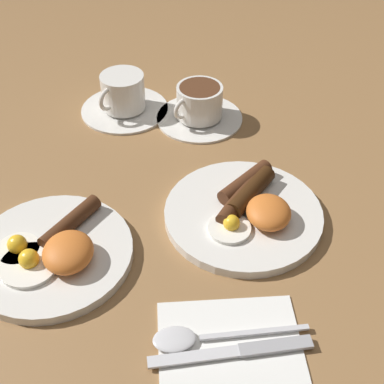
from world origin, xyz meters
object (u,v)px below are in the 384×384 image
Objects in this scene: breakfast_plate_near at (246,210)px; knife at (241,351)px; breakfast_plate_far at (53,252)px; teacup_far at (123,97)px; teacup_near at (199,106)px; spoon at (190,338)px.

breakfast_plate_near is 0.24m from knife.
teacup_far reaches higher than breakfast_plate_far.
knife is (-0.53, -0.19, -0.02)m from teacup_far.
breakfast_plate_near is 0.27m from teacup_near.
spoon is (-0.22, 0.08, -0.01)m from breakfast_plate_near.
teacup_far is 0.53m from spoon.
spoon is at bearing 158.87° from breakfast_plate_near.
spoon is (-0.48, 0.01, -0.02)m from teacup_near.
spoon is at bearing -165.81° from teacup_far.
teacup_far is 0.56m from knife.
teacup_near reaches higher than spoon.
teacup_far reaches higher than teacup_near.
breakfast_plate_far is 1.41× the size of teacup_near.
spoon is (-0.13, -0.19, -0.01)m from breakfast_plate_far.
breakfast_plate_near is 0.29m from breakfast_plate_far.
teacup_near is 0.48m from spoon.
teacup_far is 0.88× the size of spoon.
breakfast_plate_near is 0.23m from spoon.
teacup_far is (0.29, 0.21, 0.02)m from breakfast_plate_near.
teacup_near is 0.81× the size of knife.
knife is at bearing 158.21° from spoon.
spoon is (-0.51, -0.13, -0.02)m from teacup_far.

